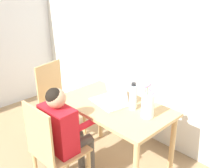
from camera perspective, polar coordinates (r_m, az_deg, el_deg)
wall_back at (r=2.74m, az=12.70°, el=9.79°), size 6.40×0.05×2.50m
dining_table at (r=2.52m, az=0.55°, el=-6.63°), size 1.09×0.63×0.71m
chair_occupied at (r=2.35m, az=-12.64°, el=-13.82°), size 0.41×0.41×0.91m
chair_spare at (r=3.16m, az=-11.63°, el=-3.64°), size 0.47×0.47×0.91m
person_seated at (r=2.31m, az=-10.48°, el=-9.35°), size 0.34×0.43×1.02m
laptop at (r=2.50m, az=-0.11°, el=-2.78°), size 0.39×0.29×0.23m
flower_vase at (r=2.24m, az=7.82°, el=-4.23°), size 0.11×0.11×0.33m
water_bottle at (r=2.35m, az=4.63°, el=-2.84°), size 0.07×0.07×0.26m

